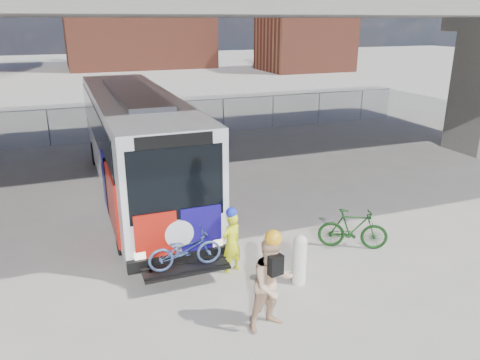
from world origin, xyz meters
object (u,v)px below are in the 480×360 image
bollard (300,258)px  bus (136,136)px  cyclist_hivis (232,241)px  bike_parked (353,229)px  cyclist_tan (272,283)px

bollard → bus: bearing=108.8°
cyclist_hivis → bike_parked: 3.49m
bollard → cyclist_hivis: bearing=139.9°
bollard → cyclist_hivis: cyclist_hivis is taller
bollard → bike_parked: bearing=26.4°
bollard → bike_parked: (2.19, 1.09, -0.10)m
cyclist_hivis → bollard: bearing=116.9°
bollard → cyclist_tan: bearing=-135.3°
bus → bollard: bus is taller
bus → bike_parked: (4.71, -6.33, -1.55)m
bus → cyclist_tan: size_ratio=6.02×
bollard → cyclist_tan: cyclist_tan is taller
bike_parked → cyclist_hivis: bearing=119.4°
bollard → bike_parked: size_ratio=0.66×
cyclist_hivis → bike_parked: (3.48, 0.00, -0.26)m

